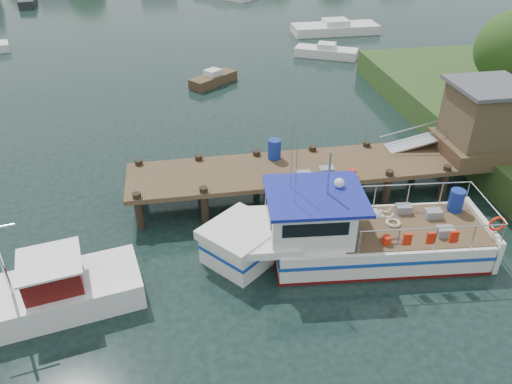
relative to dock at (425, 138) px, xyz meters
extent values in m
plane|color=black|center=(-6.51, -0.01, -2.24)|extent=(160.00, 160.00, 0.00)
cylinder|color=#332114|center=(7.49, 5.99, -0.72)|extent=(0.50, 0.50, 3.05)
cube|color=#503B26|center=(-4.51, -0.01, -0.94)|extent=(16.00, 3.00, 0.20)
cylinder|color=black|center=(-12.01, -1.31, -1.59)|extent=(0.32, 0.32, 1.90)
cylinder|color=black|center=(-12.01, 1.29, -1.59)|extent=(0.32, 0.32, 1.90)
cylinder|color=black|center=(-9.51, -1.31, -1.59)|extent=(0.32, 0.32, 1.90)
cylinder|color=black|center=(-9.51, 1.29, -1.59)|extent=(0.32, 0.32, 1.90)
cylinder|color=black|center=(-7.01, -1.31, -1.59)|extent=(0.32, 0.32, 1.90)
cylinder|color=black|center=(-7.01, 1.29, -1.59)|extent=(0.32, 0.32, 1.90)
cylinder|color=black|center=(-4.51, -1.31, -1.59)|extent=(0.32, 0.32, 1.90)
cylinder|color=black|center=(-4.51, 1.29, -1.59)|extent=(0.32, 0.32, 1.90)
cylinder|color=black|center=(-2.01, -1.31, -1.59)|extent=(0.32, 0.32, 1.90)
cylinder|color=black|center=(-2.01, 1.29, -1.59)|extent=(0.32, 0.32, 1.90)
cylinder|color=black|center=(0.49, -1.31, -1.59)|extent=(0.32, 0.32, 1.90)
cylinder|color=black|center=(0.49, 1.29, -1.59)|extent=(0.32, 0.32, 1.90)
cylinder|color=black|center=(2.99, -1.31, -1.59)|extent=(0.32, 0.32, 1.90)
cylinder|color=black|center=(2.99, 1.29, -1.59)|extent=(0.32, 0.32, 1.90)
cube|color=#503B26|center=(2.49, -0.01, -0.54)|extent=(3.20, 3.00, 0.60)
cube|color=#4C3D2A|center=(2.49, -0.01, 0.86)|extent=(2.60, 2.60, 2.40)
cube|color=#47474C|center=(2.49, -0.01, 2.16)|extent=(3.00, 3.00, 0.15)
cube|color=#A5A8AD|center=(0.19, 0.89, -0.59)|extent=(3.34, 0.90, 0.79)
cylinder|color=silver|center=(0.19, 0.49, -0.09)|extent=(3.34, 0.05, 0.76)
cylinder|color=silver|center=(0.19, 1.29, -0.09)|extent=(3.34, 0.05, 0.76)
cube|color=slate|center=(-5.51, -1.01, -0.68)|extent=(0.60, 0.40, 0.30)
cube|color=slate|center=(-4.51, -0.81, -0.68)|extent=(0.60, 0.40, 0.30)
cylinder|color=red|center=(-3.51, -1.11, -0.69)|extent=(0.30, 0.30, 0.28)
cylinder|color=navy|center=(-6.31, 0.89, -0.40)|extent=(0.56, 0.56, 0.85)
cube|color=silver|center=(-3.62, -4.32, -1.68)|extent=(7.53, 3.55, 1.12)
cube|color=silver|center=(-8.46, -3.89, -1.68)|extent=(2.91, 2.91, 1.12)
cube|color=silver|center=(-8.46, -3.89, -0.98)|extent=(3.20, 3.18, 0.34)
cube|color=silver|center=(-7.50, -3.97, -1.00)|extent=(2.18, 2.93, 0.29)
cube|color=#133B98|center=(-3.62, -4.32, -1.54)|extent=(7.63, 3.60, 0.14)
cube|color=#133B98|center=(-8.46, -3.89, -1.54)|extent=(2.96, 2.96, 0.14)
cube|color=#510C0B|center=(-3.62, -4.32, -2.19)|extent=(7.63, 3.58, 0.14)
cube|color=#503B26|center=(-2.45, -4.42, -1.11)|extent=(5.47, 3.08, 0.04)
cube|color=silver|center=(0.16, -4.65, -1.58)|extent=(0.45, 2.93, 1.31)
cube|color=silver|center=(-6.14, -4.09, -0.39)|extent=(2.94, 2.76, 1.46)
cube|color=black|center=(-6.25, -5.36, -0.10)|extent=(2.14, 0.23, 0.49)
cube|color=black|center=(-6.03, -2.82, -0.10)|extent=(2.14, 0.23, 0.49)
cube|color=black|center=(-7.51, -3.97, -0.10)|extent=(0.19, 1.75, 0.49)
cube|color=navy|center=(-5.94, -4.11, 0.39)|extent=(3.55, 3.10, 0.12)
cylinder|color=silver|center=(-5.56, -4.14, 1.21)|extent=(0.08, 0.08, 1.56)
cylinder|color=silver|center=(-6.76, -4.53, 1.60)|extent=(0.03, 0.03, 2.34)
cylinder|color=silver|center=(-6.68, -3.56, 1.60)|extent=(0.03, 0.03, 2.34)
sphere|color=silver|center=(-5.04, -3.80, 0.58)|extent=(0.38, 0.38, 0.35)
cylinder|color=silver|center=(-2.43, -5.77, -0.20)|extent=(4.85, 0.47, 0.04)
cylinder|color=silver|center=(-2.19, -3.10, -0.20)|extent=(4.85, 0.47, 0.04)
cylinder|color=silver|center=(0.14, -4.65, -0.20)|extent=(0.28, 2.67, 0.04)
cylinder|color=silver|center=(-4.80, -5.56, -0.66)|extent=(0.05, 0.05, 0.92)
cylinder|color=silver|center=(-4.57, -2.88, -0.66)|extent=(0.05, 0.05, 0.92)
cylinder|color=silver|center=(-3.54, -5.67, -0.66)|extent=(0.05, 0.05, 0.92)
cylinder|color=silver|center=(-3.31, -3.00, -0.66)|extent=(0.05, 0.05, 0.92)
cylinder|color=silver|center=(-2.28, -5.78, -0.66)|extent=(0.05, 0.05, 0.92)
cylinder|color=silver|center=(-2.04, -3.11, -0.66)|extent=(0.05, 0.05, 0.92)
cylinder|color=silver|center=(-1.02, -5.90, -0.66)|extent=(0.05, 0.05, 0.92)
cylinder|color=silver|center=(-0.78, -3.22, -0.66)|extent=(0.05, 0.05, 0.92)
cylinder|color=silver|center=(0.00, -5.99, -0.66)|extent=(0.05, 0.05, 0.92)
cylinder|color=silver|center=(0.23, -3.31, -0.66)|extent=(0.05, 0.05, 0.92)
cube|color=slate|center=(-1.54, -5.09, -0.95)|extent=(0.62, 0.44, 0.31)
cube|color=slate|center=(-1.44, -4.02, -0.95)|extent=(0.62, 0.44, 0.31)
cube|color=slate|center=(-2.38, -3.55, -0.95)|extent=(0.57, 0.42, 0.31)
cylinder|color=navy|center=(-0.44, -3.72, -0.68)|extent=(0.59, 0.59, 0.86)
cylinder|color=red|center=(-3.70, -5.19, -0.97)|extent=(0.32, 0.32, 0.29)
torus|color=#BFB28C|center=(-3.02, -4.17, -1.05)|extent=(0.59, 0.59, 0.12)
torus|color=red|center=(0.11, -5.43, -0.59)|extent=(0.61, 0.15, 0.60)
cube|color=red|center=(-3.25, -5.72, -0.59)|extent=(0.28, 0.12, 0.44)
cube|color=red|center=(-2.48, -5.79, -0.59)|extent=(0.28, 0.12, 0.44)
cube|color=red|center=(-1.70, -5.85, -0.59)|extent=(0.28, 0.12, 0.44)
imported|color=silver|center=(-4.23, -4.56, -0.27)|extent=(0.46, 0.66, 1.71)
cube|color=silver|center=(-14.92, -5.20, -1.78)|extent=(6.37, 3.37, 0.93)
cube|color=#4E0E0D|center=(-14.46, -5.11, -0.89)|extent=(1.97, 1.97, 0.88)
cube|color=silver|center=(-14.46, -5.11, -0.43)|extent=(2.19, 2.19, 0.07)
cube|color=#503B26|center=(-7.69, 14.15, -1.93)|extent=(3.37, 3.05, 0.63)
cube|color=silver|center=(-7.69, 14.15, -1.45)|extent=(1.25, 1.24, 0.40)
cube|color=silver|center=(1.35, 18.69, -1.92)|extent=(4.86, 3.48, 0.65)
cube|color=silver|center=(1.35, 18.69, -1.42)|extent=(1.66, 1.58, 0.42)
cube|color=silver|center=(4.06, 25.12, -1.87)|extent=(7.45, 2.57, 0.74)
cube|color=silver|center=(4.06, 25.12, -1.31)|extent=(2.09, 1.80, 0.48)
cube|color=black|center=(-24.86, 41.44, -1.84)|extent=(2.13, 4.73, 0.80)
camera|label=1|loc=(-10.25, -17.53, 9.34)|focal=35.00mm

